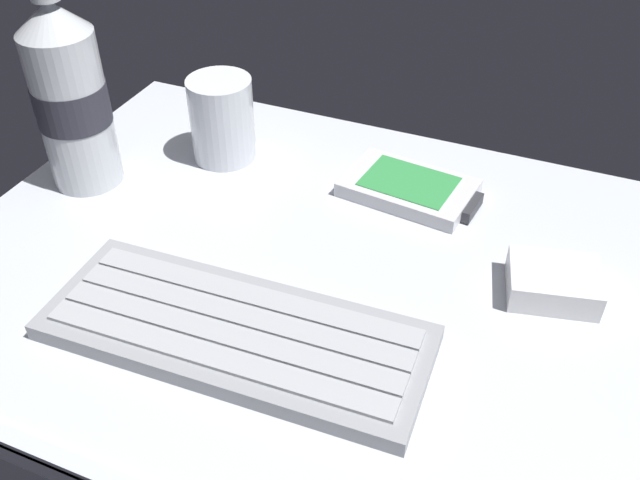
% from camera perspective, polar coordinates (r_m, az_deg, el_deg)
% --- Properties ---
extents(ground_plane, '(0.64, 0.48, 0.03)m').
position_cam_1_polar(ground_plane, '(0.60, -0.09, -3.11)').
color(ground_plane, silver).
extents(keyboard, '(0.29, 0.12, 0.02)m').
position_cam_1_polar(keyboard, '(0.53, -6.87, -7.39)').
color(keyboard, '#93969B').
rests_on(keyboard, ground_plane).
extents(handheld_device, '(0.13, 0.09, 0.02)m').
position_cam_1_polar(handheld_device, '(0.68, 7.30, 4.19)').
color(handheld_device, silver).
rests_on(handheld_device, ground_plane).
extents(juice_cup, '(0.06, 0.06, 0.09)m').
position_cam_1_polar(juice_cup, '(0.72, -7.91, 9.41)').
color(juice_cup, silver).
rests_on(juice_cup, ground_plane).
extents(water_bottle, '(0.07, 0.07, 0.21)m').
position_cam_1_polar(water_bottle, '(0.69, -19.58, 10.94)').
color(water_bottle, silver).
rests_on(water_bottle, ground_plane).
extents(charger_block, '(0.08, 0.07, 0.02)m').
position_cam_1_polar(charger_block, '(0.59, 18.35, -3.29)').
color(charger_block, white).
rests_on(charger_block, ground_plane).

